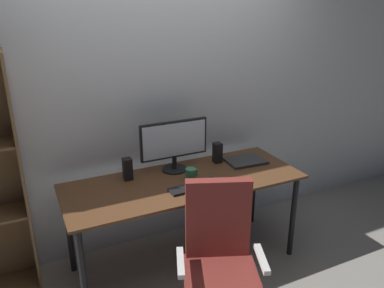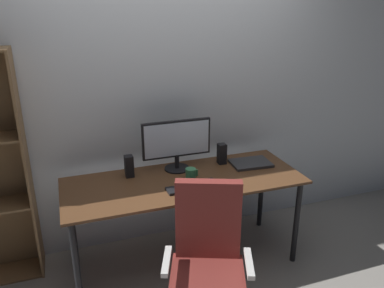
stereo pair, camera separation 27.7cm
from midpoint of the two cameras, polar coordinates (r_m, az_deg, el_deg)
name	(u,v)px [view 2 (the right image)]	position (r m, az deg, el deg)	size (l,w,h in m)	color
ground_plane	(185,261)	(3.27, 1.46, -17.14)	(12.00, 12.00, 0.00)	gray
back_wall	(164,92)	(3.16, -1.66, 7.69)	(6.40, 0.10, 2.60)	silver
desk	(184,189)	(2.92, 1.58, -6.79)	(1.80, 0.69, 0.74)	#56351E
monitor	(177,142)	(2.97, 0.37, 0.29)	(0.55, 0.20, 0.41)	black
keyboard	(187,188)	(2.74, 2.10, -6.69)	(0.29, 0.11, 0.02)	black
mouse	(212,183)	(2.82, 5.88, -5.83)	(0.06, 0.10, 0.03)	black
coffee_mug	(191,174)	(2.87, 2.59, -4.58)	(0.09, 0.08, 0.09)	#387F51
laptop	(251,163)	(3.20, 11.22, -2.87)	(0.32, 0.23, 0.02)	#2D2D30
speaker_left	(129,166)	(2.92, -6.73, -3.38)	(0.06, 0.07, 0.17)	black
speaker_right	(222,154)	(3.16, 7.00, -1.51)	(0.06, 0.07, 0.17)	black
office_chair	(207,273)	(2.44, 5.76, -18.72)	(0.58, 0.59, 1.01)	silver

